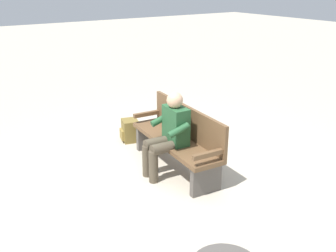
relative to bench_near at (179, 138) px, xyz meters
The scene contains 4 objects.
ground_plane 0.46m from the bench_near, 85.01° to the left, with size 40.00×40.00×0.00m, color #B7AD99.
bench_near is the anchor object (origin of this frame).
person_seated 0.31m from the bench_near, 112.41° to the left, with size 0.60×0.60×1.18m.
backpack 1.28m from the bench_near, ahead, with size 0.34×0.35×0.37m.
Camera 1 is at (-4.07, 2.86, 2.57)m, focal length 40.95 mm.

